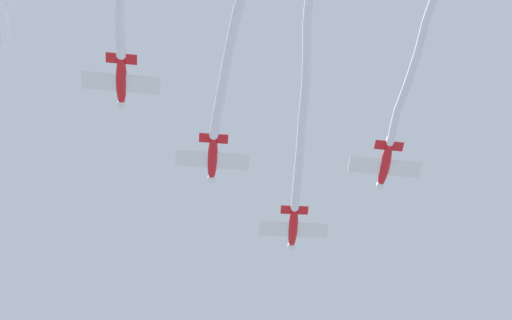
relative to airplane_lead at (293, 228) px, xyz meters
name	(u,v)px	position (x,y,z in m)	size (l,w,h in m)	color
airplane_lead	(293,228)	(0.00, 0.00, 0.00)	(5.83, 7.31, 1.89)	red
smoke_trail_lead	(305,72)	(14.67, -8.65, 1.86)	(25.50, 15.72, 4.36)	white
airplane_left_wing	(213,159)	(2.43, -11.64, 0.00)	(5.77, 7.38, 1.89)	red
smoke_trail_left_wing	(240,14)	(16.63, -17.37, -0.60)	(24.81, 8.96, 1.79)	white
airplane_right_wing	(385,166)	(11.31, 3.63, 0.30)	(5.80, 7.43, 1.89)	red
smoke_trail_right_wing	(435,3)	(26.96, -3.16, -0.22)	(27.55, 11.04, 1.61)	white
airplane_slot	(121,82)	(4.86, -23.27, -0.30)	(5.78, 7.41, 1.89)	red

